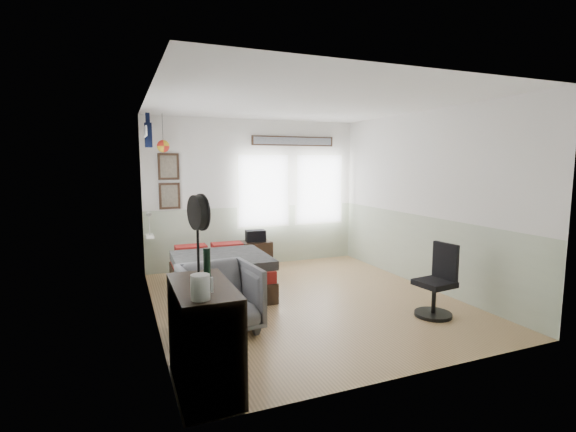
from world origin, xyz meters
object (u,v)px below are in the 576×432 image
at_px(dresser, 204,336).
at_px(armchair, 220,298).
at_px(bed, 219,273).
at_px(nightstand, 256,255).
at_px(task_chair, 437,287).

bearing_deg(dresser, armchair, 70.76).
height_order(bed, nightstand, bed).
bearing_deg(armchair, task_chair, -17.90).
bearing_deg(task_chair, dresser, -175.64).
bearing_deg(nightstand, bed, -133.74).
relative_size(bed, task_chair, 2.00).
height_order(dresser, armchair, dresser).
bearing_deg(armchair, nightstand, 57.86).
relative_size(dresser, armchair, 1.18).
relative_size(bed, dresser, 1.83).
bearing_deg(dresser, nightstand, 65.93).
height_order(bed, task_chair, task_chair).
height_order(bed, dresser, dresser).
height_order(dresser, task_chair, task_chair).
relative_size(dresser, task_chair, 1.09).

